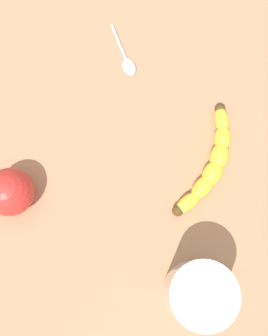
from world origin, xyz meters
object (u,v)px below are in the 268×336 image
(banana, at_px, (211,163))
(smoothie_glass, at_px, (198,293))
(teaspoon, at_px, (128,64))
(apple_fruit, at_px, (10,192))

(banana, distance_m, smoothie_glass, 0.21)
(teaspoon, bearing_deg, smoothie_glass, -6.10)
(smoothie_glass, distance_m, teaspoon, 0.41)
(smoothie_glass, xyz_separation_m, apple_fruit, (0.03, 0.32, -0.02))
(smoothie_glass, bearing_deg, banana, 11.35)
(banana, distance_m, teaspoon, 0.24)
(apple_fruit, relative_size, teaspoon, 0.83)
(smoothie_glass, xyz_separation_m, teaspoon, (0.33, 0.24, -0.05))
(smoothie_glass, distance_m, apple_fruit, 0.33)
(smoothie_glass, height_order, teaspoon, smoothie_glass)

